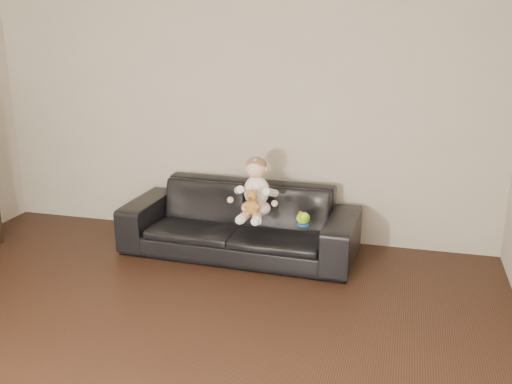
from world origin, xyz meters
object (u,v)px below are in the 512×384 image
(sofa, at_px, (240,221))
(toy_blue_disc, at_px, (303,224))
(teddy_bear, at_px, (252,203))
(toy_green, at_px, (303,218))
(baby, at_px, (256,191))
(toy_rattle, at_px, (300,216))

(sofa, bearing_deg, toy_blue_disc, -17.86)
(sofa, relative_size, teddy_bear, 9.35)
(sofa, distance_m, toy_green, 0.67)
(sofa, xyz_separation_m, toy_blue_disc, (0.63, -0.23, 0.11))
(teddy_bear, bearing_deg, baby, 78.13)
(toy_rattle, height_order, toy_blue_disc, toy_rattle)
(baby, height_order, toy_green, baby)
(sofa, xyz_separation_m, teddy_bear, (0.19, -0.28, 0.27))
(sofa, distance_m, toy_rattle, 0.60)
(toy_green, relative_size, toy_blue_disc, 1.41)
(baby, bearing_deg, toy_green, -14.49)
(toy_green, distance_m, toy_rattle, 0.12)
(toy_rattle, distance_m, toy_blue_disc, 0.16)
(toy_green, bearing_deg, baby, 170.00)
(sofa, relative_size, toy_rattle, 35.01)
(sofa, height_order, toy_rattle, sofa)
(toy_blue_disc, bearing_deg, toy_green, 100.70)
(sofa, height_order, teddy_bear, teddy_bear)
(sofa, xyz_separation_m, toy_green, (0.62, -0.19, 0.15))
(baby, height_order, toy_rattle, baby)
(teddy_bear, height_order, toy_blue_disc, teddy_bear)
(teddy_bear, xyz_separation_m, toy_blue_disc, (0.44, 0.05, -0.17))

